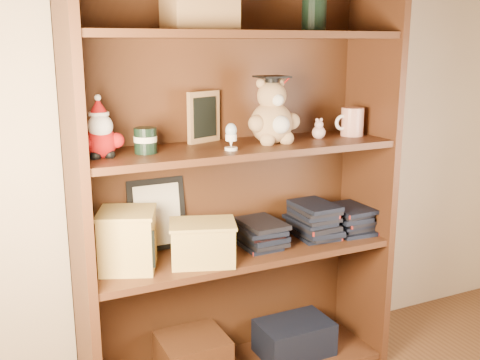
{
  "coord_description": "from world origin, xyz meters",
  "views": [
    {
      "loc": [
        -0.93,
        -0.5,
        1.31
      ],
      "look_at": [
        -0.06,
        1.3,
        0.82
      ],
      "focal_mm": 42.0,
      "sensor_mm": 36.0,
      "label": 1
    }
  ],
  "objects_px": {
    "bookcase": "(234,188)",
    "treats_box": "(128,240)",
    "grad_teddy_bear": "(272,117)",
    "teacher_mug": "(352,122)"
  },
  "relations": [
    {
      "from": "teacher_mug",
      "to": "bookcase",
      "type": "bearing_deg",
      "value": 174.16
    },
    {
      "from": "treats_box",
      "to": "teacher_mug",
      "type": "bearing_deg",
      "value": 0.06
    },
    {
      "from": "bookcase",
      "to": "treats_box",
      "type": "height_order",
      "value": "bookcase"
    },
    {
      "from": "bookcase",
      "to": "treats_box",
      "type": "xyz_separation_m",
      "value": [
        -0.42,
        -0.05,
        -0.12
      ]
    },
    {
      "from": "bookcase",
      "to": "teacher_mug",
      "type": "distance_m",
      "value": 0.55
    },
    {
      "from": "grad_teddy_bear",
      "to": "treats_box",
      "type": "height_order",
      "value": "grad_teddy_bear"
    },
    {
      "from": "grad_teddy_bear",
      "to": "treats_box",
      "type": "relative_size",
      "value": 1.02
    },
    {
      "from": "bookcase",
      "to": "grad_teddy_bear",
      "type": "xyz_separation_m",
      "value": [
        0.13,
        -0.06,
        0.27
      ]
    },
    {
      "from": "teacher_mug",
      "to": "treats_box",
      "type": "bearing_deg",
      "value": -179.94
    },
    {
      "from": "bookcase",
      "to": "treats_box",
      "type": "bearing_deg",
      "value": -173.08
    }
  ]
}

